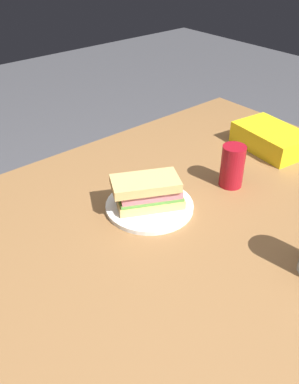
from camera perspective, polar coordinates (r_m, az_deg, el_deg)
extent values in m
cube|color=olive|center=(1.01, 1.75, -6.90)|extent=(1.58, 1.04, 0.04)
cylinder|color=brown|center=(1.89, 8.77, 0.54)|extent=(0.07, 0.07, 0.69)
cylinder|color=white|center=(1.08, 0.00, -1.93)|extent=(0.23, 0.23, 0.01)
cube|color=#DBB26B|center=(1.07, 0.00, -1.15)|extent=(0.19, 0.16, 0.02)
cube|color=#599E3F|center=(1.06, 0.00, -0.45)|extent=(0.18, 0.15, 0.01)
cube|color=#C6727A|center=(1.06, 0.00, 0.18)|extent=(0.18, 0.14, 0.02)
cube|color=yellow|center=(1.05, 0.00, 0.77)|extent=(0.17, 0.14, 0.01)
cube|color=#DBB26B|center=(1.03, -0.57, 1.21)|extent=(0.19, 0.16, 0.02)
cylinder|color=maroon|center=(1.17, 11.38, 3.53)|extent=(0.07, 0.07, 0.12)
cube|color=yellow|center=(1.41, 16.44, 7.07)|extent=(0.18, 0.25, 0.07)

